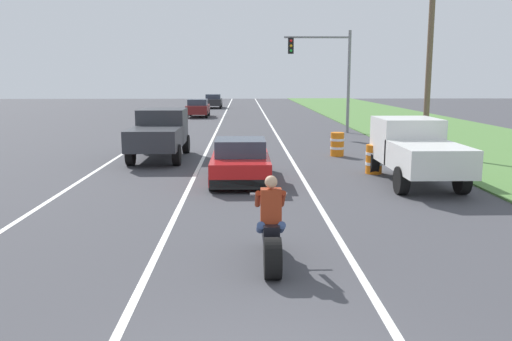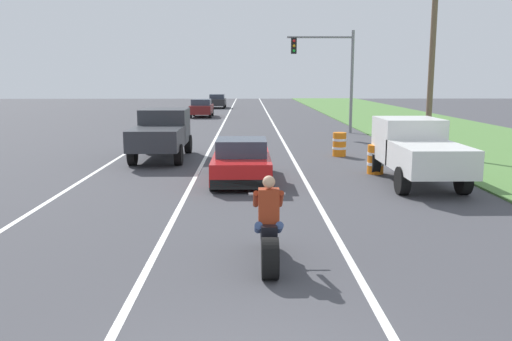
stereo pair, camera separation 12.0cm
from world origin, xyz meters
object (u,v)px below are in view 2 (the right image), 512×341
at_px(distant_car_further_ahead, 217,101).
at_px(sports_car_red, 242,161).
at_px(pickup_truck_left_lane_dark_grey, 162,132).
at_px(motorcycle_with_rider, 269,233).
at_px(traffic_light_mast_near, 332,66).
at_px(construction_barrel_nearest, 376,159).
at_px(distant_car_far_ahead, 202,108).
at_px(pickup_truck_right_shoulder_white, 416,148).
at_px(construction_barrel_mid, 339,144).

bearing_deg(distant_car_further_ahead, sports_car_red, -85.76).
bearing_deg(pickup_truck_left_lane_dark_grey, motorcycle_with_rider, -73.07).
bearing_deg(traffic_light_mast_near, construction_barrel_nearest, -92.45).
height_order(traffic_light_mast_near, distant_car_far_ahead, traffic_light_mast_near).
xyz_separation_m(pickup_truck_left_lane_dark_grey, pickup_truck_right_shoulder_white, (8.73, -5.27, 0.00)).
bearing_deg(traffic_light_mast_near, construction_barrel_mid, -96.69).
distance_m(construction_barrel_mid, distant_car_far_ahead, 24.22).
bearing_deg(construction_barrel_nearest, distant_car_further_ahead, 100.75).
distance_m(pickup_truck_left_lane_dark_grey, traffic_light_mast_near, 13.61).
bearing_deg(pickup_truck_right_shoulder_white, distant_car_far_ahead, 107.53).
height_order(sports_car_red, construction_barrel_mid, sports_car_red).
bearing_deg(construction_barrel_nearest, pickup_truck_left_lane_dark_grey, 155.86).
bearing_deg(distant_car_further_ahead, motorcycle_with_rider, -85.79).
xyz_separation_m(pickup_truck_left_lane_dark_grey, distant_car_far_ahead, (-0.39, 23.60, -0.33)).
height_order(motorcycle_with_rider, pickup_truck_right_shoulder_white, pickup_truck_right_shoulder_white).
xyz_separation_m(sports_car_red, pickup_truck_right_shoulder_white, (5.44, -0.51, 0.48)).
relative_size(traffic_light_mast_near, construction_barrel_mid, 6.00).
relative_size(sports_car_red, distant_car_far_ahead, 1.08).
xyz_separation_m(traffic_light_mast_near, construction_barrel_nearest, (-0.59, -13.79, -3.45)).
bearing_deg(construction_barrel_mid, pickup_truck_left_lane_dark_grey, -174.96).
xyz_separation_m(pickup_truck_right_shoulder_white, traffic_light_mast_near, (-0.25, 15.52, 2.84)).
bearing_deg(traffic_light_mast_near, sports_car_red, -109.08).
bearing_deg(construction_barrel_mid, sports_car_red, -126.97).
bearing_deg(sports_car_red, motorcycle_with_rider, -85.95).
bearing_deg(construction_barrel_mid, traffic_light_mast_near, 83.31).
distance_m(sports_car_red, distant_car_further_ahead, 41.90).
bearing_deg(traffic_light_mast_near, distant_car_further_ahead, 107.20).
xyz_separation_m(motorcycle_with_rider, construction_barrel_nearest, (4.04, 9.11, -0.09)).
bearing_deg(construction_barrel_mid, distant_car_far_ahead, 108.64).
distance_m(motorcycle_with_rider, traffic_light_mast_near, 23.61).
xyz_separation_m(pickup_truck_right_shoulder_white, construction_barrel_mid, (-1.38, 5.91, -0.60)).
height_order(sports_car_red, construction_barrel_nearest, sports_car_red).
bearing_deg(pickup_truck_right_shoulder_white, distant_car_further_ahead, 101.42).
xyz_separation_m(traffic_light_mast_near, distant_car_further_ahead, (-8.29, 26.78, -3.18)).
relative_size(pickup_truck_right_shoulder_white, distant_car_far_ahead, 1.20).
relative_size(motorcycle_with_rider, traffic_light_mast_near, 0.37).
bearing_deg(distant_car_far_ahead, pickup_truck_left_lane_dark_grey, -89.06).
bearing_deg(pickup_truck_right_shoulder_white, pickup_truck_left_lane_dark_grey, 148.91).
distance_m(pickup_truck_left_lane_dark_grey, construction_barrel_mid, 7.41).
relative_size(traffic_light_mast_near, distant_car_far_ahead, 1.50).
bearing_deg(traffic_light_mast_near, pickup_truck_left_lane_dark_grey, -129.59).
bearing_deg(construction_barrel_nearest, traffic_light_mast_near, 87.55).
relative_size(construction_barrel_nearest, distant_car_further_ahead, 0.25).
distance_m(motorcycle_with_rider, distant_car_further_ahead, 49.82).
bearing_deg(distant_car_far_ahead, motorcycle_with_rider, -83.33).
bearing_deg(distant_car_far_ahead, pickup_truck_right_shoulder_white, -72.47).
xyz_separation_m(pickup_truck_left_lane_dark_grey, traffic_light_mast_near, (8.48, 10.25, 2.84)).
distance_m(pickup_truck_right_shoulder_white, distant_car_further_ahead, 43.15).
distance_m(pickup_truck_left_lane_dark_grey, distant_car_further_ahead, 37.04).
distance_m(construction_barrel_nearest, distant_car_further_ahead, 41.30).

